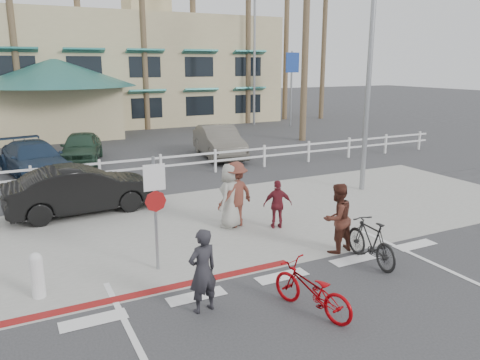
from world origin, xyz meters
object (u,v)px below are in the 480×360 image
sign_post (155,208)px  car_white_sedan (82,190)px  bike_red (311,290)px  bike_black (371,242)px

sign_post → car_white_sedan: 5.18m
bike_red → bike_black: bike_black is taller
sign_post → bike_black: size_ratio=1.64×
sign_post → bike_red: (1.98, -3.13, -0.98)m
sign_post → bike_black: bearing=-22.8°
sign_post → car_white_sedan: (-0.83, 5.06, -0.71)m
bike_black → car_white_sedan: bearing=-47.2°
sign_post → car_white_sedan: sign_post is taller
bike_red → bike_black: (2.54, 1.23, 0.06)m
bike_red → car_white_sedan: bearing=-87.3°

